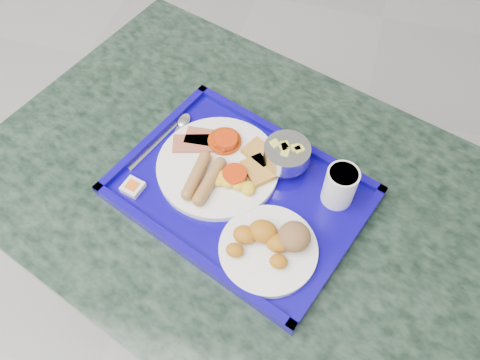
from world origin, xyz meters
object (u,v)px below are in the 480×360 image
object	(u,v)px
juice_cup	(340,185)
tray	(240,192)
table	(250,232)
bread_plate	(272,244)
main_plate	(221,166)
fruit_bowl	(287,154)

from	to	relation	value
juice_cup	tray	bearing A→B (deg)	-169.05
table	bread_plate	distance (m)	0.26
main_plate	fruit_bowl	bearing A→B (deg)	19.40
main_plate	fruit_bowl	world-z (taller)	fruit_bowl
table	bread_plate	size ratio (longest dim) A/B	7.22
bread_plate	juice_cup	world-z (taller)	juice_cup
table	tray	xyz separation A→B (m)	(-0.02, -0.02, 0.20)
table	juice_cup	bearing A→B (deg)	7.30
tray	bread_plate	size ratio (longest dim) A/B	3.11
main_plate	bread_plate	distance (m)	0.21
main_plate	fruit_bowl	xyz separation A→B (m)	(0.13, 0.05, 0.03)
tray	main_plate	world-z (taller)	main_plate
bread_plate	juice_cup	distance (m)	0.18
bread_plate	fruit_bowl	bearing A→B (deg)	94.89
main_plate	bread_plate	bearing A→B (deg)	-45.54
table	bread_plate	bearing A→B (deg)	-60.49
fruit_bowl	juice_cup	bearing A→B (deg)	-22.33
bread_plate	main_plate	bearing A→B (deg)	134.46
tray	fruit_bowl	world-z (taller)	fruit_bowl
table	main_plate	size ratio (longest dim) A/B	5.22
tray	fruit_bowl	size ratio (longest dim) A/B	6.06
main_plate	juice_cup	size ratio (longest dim) A/B	2.93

